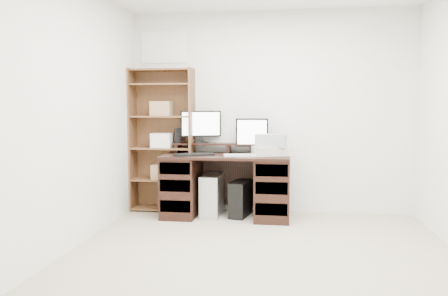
% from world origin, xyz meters
% --- Properties ---
extents(room, '(3.54, 4.04, 2.54)m').
position_xyz_m(room, '(-0.00, 0.00, 1.25)').
color(room, '#B6A98E').
rests_on(room, ground).
extents(desk, '(1.50, 0.70, 0.75)m').
position_xyz_m(desk, '(-0.50, 1.64, 0.39)').
color(desk, black).
rests_on(desk, ground).
extents(riser_shelf, '(1.40, 0.22, 0.12)m').
position_xyz_m(riser_shelf, '(-0.50, 1.85, 0.84)').
color(riser_shelf, black).
rests_on(riser_shelf, desk).
extents(monitor_wide, '(0.49, 0.22, 0.40)m').
position_xyz_m(monitor_wide, '(-0.85, 1.86, 1.10)').
color(monitor_wide, black).
rests_on(monitor_wide, riser_shelf).
extents(monitor_small, '(0.40, 0.16, 0.43)m').
position_xyz_m(monitor_small, '(-0.21, 1.79, 0.98)').
color(monitor_small, black).
rests_on(monitor_small, desk).
extents(speaker, '(0.09, 0.09, 0.18)m').
position_xyz_m(speaker, '(-1.15, 1.86, 0.96)').
color(speaker, black).
rests_on(speaker, riser_shelf).
extents(keyboard_black, '(0.49, 0.33, 0.03)m').
position_xyz_m(keyboard_black, '(-0.86, 1.48, 0.76)').
color(keyboard_black, black).
rests_on(keyboard_black, desk).
extents(keyboard_white, '(0.49, 0.23, 0.02)m').
position_xyz_m(keyboard_white, '(-0.27, 1.51, 0.76)').
color(keyboard_white, silver).
rests_on(keyboard_white, desk).
extents(mouse, '(0.11, 0.09, 0.04)m').
position_xyz_m(mouse, '(0.04, 1.53, 0.77)').
color(mouse, white).
rests_on(mouse, desk).
extents(printer, '(0.48, 0.42, 0.10)m').
position_xyz_m(printer, '(0.03, 1.66, 0.80)').
color(printer, '#BBB4A3').
rests_on(printer, desk).
extents(basket, '(0.37, 0.28, 0.15)m').
position_xyz_m(basket, '(0.03, 1.66, 0.93)').
color(basket, '#93989C').
rests_on(basket, printer).
extents(tower_silver, '(0.23, 0.50, 0.50)m').
position_xyz_m(tower_silver, '(-0.68, 1.69, 0.25)').
color(tower_silver, '#B8BBBF').
rests_on(tower_silver, ground).
extents(tower_black, '(0.26, 0.45, 0.43)m').
position_xyz_m(tower_black, '(-0.33, 1.68, 0.21)').
color(tower_black, black).
rests_on(tower_black, ground).
extents(bookshelf, '(0.80, 0.30, 1.80)m').
position_xyz_m(bookshelf, '(-1.35, 1.86, 0.92)').
color(bookshelf, brown).
rests_on(bookshelf, ground).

